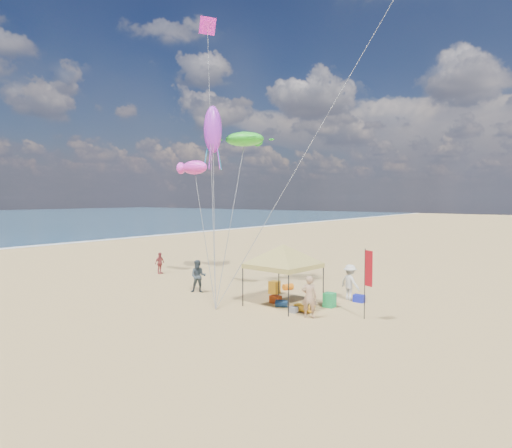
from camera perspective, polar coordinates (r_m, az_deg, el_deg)
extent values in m
plane|color=tan|center=(20.78, -5.15, -11.48)|extent=(280.00, 280.00, 0.00)
cylinder|color=black|center=(24.01, 2.95, -7.13)|extent=(0.06, 0.06, 1.89)
cylinder|color=black|center=(22.39, 8.67, -7.94)|extent=(0.06, 0.06, 1.89)
cylinder|color=black|center=(21.92, -1.73, -8.15)|extent=(0.06, 0.06, 1.89)
cylinder|color=black|center=(20.12, 4.22, -9.20)|extent=(0.06, 0.06, 1.89)
cube|color=#A09047|center=(21.88, 3.54, -5.36)|extent=(3.11, 3.11, 0.23)
pyramid|color=#A09047|center=(21.74, 3.55, -2.61)|extent=(5.71, 5.71, 0.94)
cylinder|color=black|center=(20.10, 13.84, -7.51)|extent=(0.04, 0.04, 3.12)
cube|color=#A90D19|center=(19.81, 14.32, -5.57)|extent=(0.43, 0.20, 1.56)
cube|color=#AC380D|center=(22.73, 2.53, -9.67)|extent=(0.54, 0.38, 0.38)
cube|color=#141DAA|center=(23.48, 13.13, -9.33)|extent=(0.54, 0.38, 0.38)
cylinder|color=#0E2340|center=(21.91, 3.34, -10.20)|extent=(0.69, 0.54, 0.36)
cylinder|color=#D2650B|center=(25.89, 4.15, -8.08)|extent=(0.54, 0.69, 0.36)
cube|color=#1A9048|center=(22.15, 9.46, -9.64)|extent=(0.50, 0.50, 0.70)
cube|color=orange|center=(24.85, 2.39, -8.16)|extent=(0.50, 0.50, 0.70)
cube|color=slate|center=(20.96, 4.88, -10.95)|extent=(0.34, 0.30, 0.28)
cube|color=#F0A61A|center=(21.12, 6.23, -10.68)|extent=(0.90, 0.50, 0.24)
imported|color=tan|center=(19.99, 6.85, -9.31)|extent=(0.81, 0.70, 1.89)
imported|color=#333F46|center=(25.23, -7.45, -6.69)|extent=(1.13, 1.10, 1.84)
imported|color=beige|center=(23.65, 12.03, -7.38)|extent=(1.37, 1.06, 1.87)
imported|color=#A33E40|center=(31.79, -12.31, -4.94)|extent=(0.49, 0.93, 1.51)
ellipsoid|color=green|center=(28.21, -1.51, 10.87)|extent=(2.74, 2.26, 0.87)
ellipsoid|color=#F335D5|center=(27.40, -7.90, 7.24)|extent=(1.95, 1.07, 0.84)
ellipsoid|color=#AA2BD5|center=(27.86, -5.59, 12.01)|extent=(1.42, 1.42, 2.88)
cube|color=#ED1EC7|center=(36.40, -6.27, 24.06)|extent=(1.07, 1.34, 1.13)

